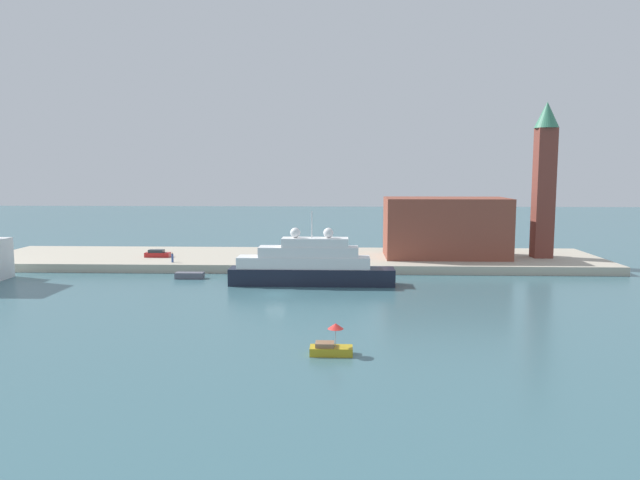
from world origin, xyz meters
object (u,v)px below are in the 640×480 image
(small_motorboat, at_px, (331,346))
(bell_tower, at_px, (544,174))
(parked_car, at_px, (157,254))
(large_yacht, at_px, (310,266))
(mooring_bollard, at_px, (294,262))
(person_figure, at_px, (172,258))
(harbor_building, at_px, (446,228))
(work_barge, at_px, (190,275))

(small_motorboat, bearing_deg, bell_tower, 55.64)
(bell_tower, bearing_deg, parked_car, -178.01)
(large_yacht, height_order, small_motorboat, large_yacht)
(small_motorboat, distance_m, mooring_bollard, 43.83)
(bell_tower, distance_m, person_figure, 66.04)
(harbor_building, relative_size, mooring_bollard, 29.43)
(bell_tower, bearing_deg, work_barge, -165.32)
(large_yacht, distance_m, work_barge, 19.64)
(work_barge, height_order, parked_car, parked_car)
(work_barge, height_order, person_figure, person_figure)
(large_yacht, height_order, person_figure, large_yacht)
(large_yacht, bearing_deg, work_barge, 167.19)
(small_motorboat, bearing_deg, large_yacht, 96.50)
(harbor_building, xyz_separation_m, person_figure, (-46.95, -8.05, -4.51))
(small_motorboat, bearing_deg, parked_car, 122.15)
(large_yacht, bearing_deg, harbor_building, 40.15)
(small_motorboat, bearing_deg, harbor_building, 69.91)
(large_yacht, height_order, parked_car, large_yacht)
(large_yacht, height_order, bell_tower, bell_tower)
(parked_car, bearing_deg, work_barge, -55.09)
(small_motorboat, distance_m, bell_tower, 66.35)
(person_figure, relative_size, mooring_bollard, 2.29)
(large_yacht, distance_m, bell_tower, 46.82)
(work_barge, distance_m, person_figure, 8.78)
(small_motorboat, distance_m, parked_car, 60.14)
(small_motorboat, relative_size, person_figure, 2.34)
(bell_tower, height_order, person_figure, bell_tower)
(work_barge, relative_size, bell_tower, 0.16)
(work_barge, relative_size, mooring_bollard, 6.03)
(person_figure, height_order, mooring_bollard, person_figure)
(person_figure, bearing_deg, bell_tower, 7.42)
(harbor_building, distance_m, mooring_bollard, 28.46)
(person_figure, bearing_deg, work_barge, -56.60)
(harbor_building, xyz_separation_m, bell_tower, (17.04, 0.28, 9.49))
(person_figure, bearing_deg, mooring_bollard, -4.64)
(large_yacht, relative_size, parked_car, 5.50)
(work_barge, bearing_deg, person_figure, 123.40)
(large_yacht, distance_m, small_motorboat, 33.71)
(small_motorboat, xyz_separation_m, harbor_building, (19.39, 53.00, 5.87))
(large_yacht, relative_size, bell_tower, 0.89)
(harbor_building, bearing_deg, person_figure, -170.27)
(work_barge, distance_m, parked_car, 16.10)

